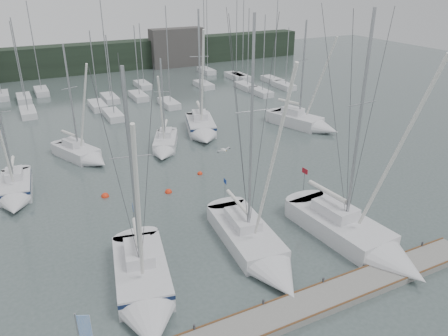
% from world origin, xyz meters
% --- Properties ---
extents(ground, '(160.00, 160.00, 0.00)m').
position_xyz_m(ground, '(0.00, 0.00, 0.00)').
color(ground, '#455451').
rests_on(ground, ground).
extents(dock, '(24.00, 2.00, 0.40)m').
position_xyz_m(dock, '(0.00, -5.00, 0.20)').
color(dock, slate).
rests_on(dock, ground).
extents(far_treeline, '(90.00, 4.00, 5.00)m').
position_xyz_m(far_treeline, '(0.00, 62.00, 2.50)').
color(far_treeline, black).
rests_on(far_treeline, ground).
extents(far_building_right, '(10.00, 3.00, 7.00)m').
position_xyz_m(far_building_right, '(18.00, 60.00, 3.50)').
color(far_building_right, '#403D3B').
rests_on(far_building_right, ground).
extents(mast_forest, '(56.69, 23.28, 14.84)m').
position_xyz_m(mast_forest, '(1.54, 42.45, 0.48)').
color(mast_forest, silver).
rests_on(mast_forest, ground).
extents(sailboat_near_left, '(4.67, 9.64, 13.65)m').
position_xyz_m(sailboat_near_left, '(-7.39, -0.40, 0.60)').
color(sailboat_near_left, silver).
rests_on(sailboat_near_left, ground).
extents(sailboat_near_center, '(3.93, 10.71, 15.69)m').
position_xyz_m(sailboat_near_center, '(0.17, -0.10, 0.52)').
color(sailboat_near_center, silver).
rests_on(sailboat_near_center, ground).
extents(sailboat_near_right, '(4.13, 11.05, 15.97)m').
position_xyz_m(sailboat_near_right, '(6.75, -2.27, 0.61)').
color(sailboat_near_right, silver).
rests_on(sailboat_near_right, ground).
extents(sailboat_mid_a, '(3.00, 7.18, 11.58)m').
position_xyz_m(sailboat_mid_a, '(-13.03, 15.61, 0.57)').
color(sailboat_mid_a, silver).
rests_on(sailboat_mid_a, ground).
extents(sailboat_mid_b, '(4.85, 7.17, 11.53)m').
position_xyz_m(sailboat_mid_b, '(-6.63, 21.03, 0.53)').
color(sailboat_mid_b, silver).
rests_on(sailboat_mid_b, ground).
extents(sailboat_mid_c, '(4.80, 7.10, 9.80)m').
position_xyz_m(sailboat_mid_c, '(1.00, 19.81, 0.51)').
color(sailboat_mid_c, silver).
rests_on(sailboat_mid_c, ground).
extents(sailboat_mid_d, '(5.11, 8.64, 14.10)m').
position_xyz_m(sailboat_mid_d, '(6.35, 22.49, 0.67)').
color(sailboat_mid_d, silver).
rests_on(sailboat_mid_d, ground).
extents(sailboat_mid_e, '(5.41, 8.98, 12.78)m').
position_xyz_m(sailboat_mid_e, '(18.16, 19.07, 0.61)').
color(sailboat_mid_e, silver).
rests_on(sailboat_mid_e, ground).
extents(buoy_a, '(0.59, 0.59, 0.59)m').
position_xyz_m(buoy_a, '(-1.79, 11.18, 0.00)').
color(buoy_a, red).
rests_on(buoy_a, ground).
extents(buoy_b, '(0.47, 0.47, 0.47)m').
position_xyz_m(buoy_b, '(1.98, 13.28, 0.00)').
color(buoy_b, red).
rests_on(buoy_b, ground).
extents(buoy_c, '(0.64, 0.64, 0.64)m').
position_xyz_m(buoy_c, '(-6.62, 12.79, 0.00)').
color(buoy_c, red).
rests_on(buoy_c, ground).
extents(seagull, '(0.92, 0.45, 0.18)m').
position_xyz_m(seagull, '(-1.48, 1.65, 7.12)').
color(seagull, silver).
rests_on(seagull, ground).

